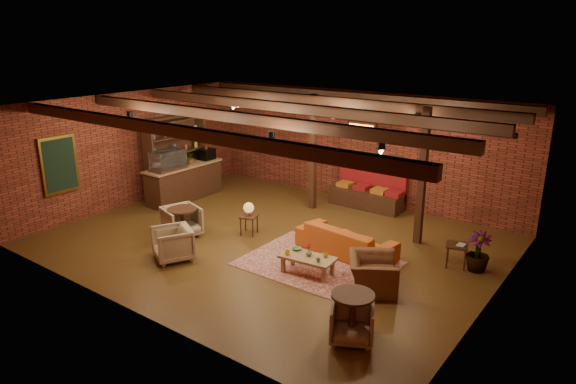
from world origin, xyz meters
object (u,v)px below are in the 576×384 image
Objects in this scene: side_table_book at (457,246)px; side_table_lamp at (249,210)px; armchair_b at (173,242)px; armchair_far at (352,321)px; armchair_a at (182,220)px; plant_tall at (483,213)px; armchair_right at (373,268)px; round_table_right at (352,309)px; sofa at (346,240)px; round_table_left at (182,218)px; coffee_table at (307,258)px.

side_table_lamp is at bearing -165.28° from side_table_book.
armchair_far is at bearing 23.51° from armchair_b.
armchair_b is at bearing -122.83° from armchair_a.
armchair_b is at bearing -148.44° from plant_tall.
armchair_right reaches higher than round_table_right.
armchair_b is at bearing 148.07° from armchair_far.
armchair_b is at bearing 47.23° from sofa.
sofa is at bearing -158.99° from side_table_book.
side_table_lamp is 0.99× the size of armchair_a.
side_table_lamp is at bearing 122.75° from armchair_far.
side_table_book is at bearing 56.65° from armchair_far.
round_table_left is 6.31m from side_table_book.
side_table_book is at bearing -175.15° from plant_tall.
armchair_far is (0.02, -0.02, -0.19)m from round_table_right.
side_table_book is at bearing -152.73° from sofa.
armchair_right is (4.14, 1.36, 0.05)m from armchair_b.
round_table_left reaches higher than side_table_book.
side_table_book is 3.75m from armchair_far.
coffee_table is at bearing -21.49° from side_table_lamp.
plant_tall is at bearing 77.38° from round_table_right.
side_table_book is (2.33, 2.18, 0.11)m from coffee_table.
side_table_lamp is 4.96m from round_table_right.
round_table_right reaches higher than armchair_far.
side_table_book is (5.08, 3.35, 0.06)m from armchair_b.
plant_tall is at bearing 59.72° from armchair_b.
armchair_a reaches higher than armchair_far.
round_table_left is at bearing 28.66° from sofa.
armchair_right is at bearing -68.75° from armchair_a.
coffee_table is 2.48m from armchair_far.
round_table_left is 5.63m from armchair_far.
armchair_a is at bearing 151.92° from round_table_left.
armchair_b is 4.36m from armchair_right.
plant_tall is at bearing 38.74° from coffee_table.
armchair_right reaches higher than side_table_lamp.
round_table_left is (-3.66, -1.51, 0.17)m from sofa.
plant_tall is (5.14, 1.27, 0.66)m from side_table_lamp.
armchair_right is 0.40× the size of plant_tall.
plant_tall is at bearing 50.39° from armchair_far.
armchair_a is at bearing 62.39° from armchair_right.
armchair_far is (0.55, -1.74, -0.10)m from armchair_right.
sofa is 3.24× the size of armchair_far.
coffee_table is 2.46m from round_table_right.
round_table_left reaches higher than armchair_far.
armchair_a reaches higher than side_table_lamp.
round_table_right is (0.53, -1.72, 0.10)m from armchair_right.
round_table_right is (4.67, -0.36, 0.14)m from armchair_b.
armchair_b is 4.68m from round_table_right.
armchair_right is 1.83m from armchair_far.
round_table_right reaches higher than armchair_b.
round_table_right is at bearing 165.85° from armchair_right.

